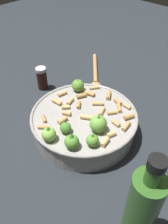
{
  "coord_description": "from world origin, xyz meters",
  "views": [
    {
      "loc": [
        0.32,
        -0.35,
        0.49
      ],
      "look_at": [
        0.0,
        0.0,
        0.07
      ],
      "focal_mm": 37.33,
      "sensor_mm": 36.0,
      "label": 1
    }
  ],
  "objects_px": {
    "wooden_spoon": "(95,73)",
    "pepper_shaker": "(42,78)",
    "olive_oil_bottle": "(142,209)",
    "cooking_pan": "(84,122)"
  },
  "relations": [
    {
      "from": "cooking_pan",
      "to": "pepper_shaker",
      "type": "distance_m",
      "value": 0.26
    },
    {
      "from": "olive_oil_bottle",
      "to": "wooden_spoon",
      "type": "xyz_separation_m",
      "value": [
        -0.44,
        0.39,
        -0.09
      ]
    },
    {
      "from": "wooden_spoon",
      "to": "pepper_shaker",
      "type": "bearing_deg",
      "value": -111.37
    },
    {
      "from": "olive_oil_bottle",
      "to": "cooking_pan",
      "type": "bearing_deg",
      "value": 152.68
    },
    {
      "from": "cooking_pan",
      "to": "wooden_spoon",
      "type": "xyz_separation_m",
      "value": [
        -0.18,
        0.26,
        -0.03
      ]
    },
    {
      "from": "olive_oil_bottle",
      "to": "wooden_spoon",
      "type": "relative_size",
      "value": 1.19
    },
    {
      "from": "pepper_shaker",
      "to": "wooden_spoon",
      "type": "distance_m",
      "value": 0.22
    },
    {
      "from": "wooden_spoon",
      "to": "cooking_pan",
      "type": "bearing_deg",
      "value": -55.03
    },
    {
      "from": "cooking_pan",
      "to": "pepper_shaker",
      "type": "relative_size",
      "value": 3.58
    },
    {
      "from": "pepper_shaker",
      "to": "wooden_spoon",
      "type": "xyz_separation_m",
      "value": [
        0.08,
        0.2,
        -0.03
      ]
    }
  ]
}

